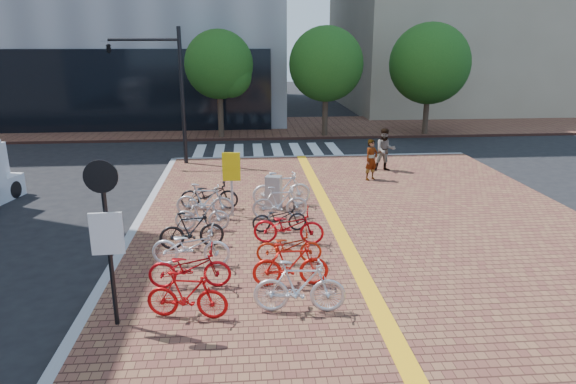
{
  "coord_description": "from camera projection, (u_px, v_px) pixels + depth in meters",
  "views": [
    {
      "loc": [
        -0.68,
        -11.93,
        5.48
      ],
      "look_at": [
        0.53,
        2.13,
        1.3
      ],
      "focal_mm": 32.0,
      "sensor_mm": 36.0,
      "label": 1
    }
  ],
  "objects": [
    {
      "name": "ground",
      "position": [
        274.0,
        265.0,
        13.0
      ],
      "size": [
        120.0,
        120.0,
        0.0
      ],
      "primitive_type": "plane",
      "color": "black",
      "rests_on": "ground"
    },
    {
      "name": "sidewalk",
      "position": [
        474.0,
        382.0,
        8.45
      ],
      "size": [
        14.0,
        34.0,
        0.15
      ],
      "primitive_type": "cube",
      "color": "brown",
      "rests_on": "ground"
    },
    {
      "name": "tactile_strip",
      "position": [
        415.0,
        381.0,
        8.35
      ],
      "size": [
        0.4,
        34.0,
        0.01
      ],
      "primitive_type": "cube",
      "color": "gold",
      "rests_on": "sidewalk"
    },
    {
      "name": "kerb_north",
      "position": [
        322.0,
        157.0,
        24.69
      ],
      "size": [
        14.0,
        0.25,
        0.15
      ],
      "primitive_type": "cube",
      "color": "gray",
      "rests_on": "ground"
    },
    {
      "name": "far_sidewalk",
      "position": [
        255.0,
        128.0,
        33.04
      ],
      "size": [
        70.0,
        8.0,
        0.15
      ],
      "primitive_type": "cube",
      "color": "brown",
      "rests_on": "ground"
    },
    {
      "name": "crosswalk",
      "position": [
        268.0,
        151.0,
        26.42
      ],
      "size": [
        7.5,
        4.0,
        0.01
      ],
      "color": "silver",
      "rests_on": "ground"
    },
    {
      "name": "street_trees",
      "position": [
        344.0,
        66.0,
        28.93
      ],
      "size": [
        16.2,
        4.6,
        6.35
      ],
      "color": "#38281E",
      "rests_on": "far_sidewalk"
    },
    {
      "name": "bike_0",
      "position": [
        187.0,
        295.0,
        10.13
      ],
      "size": [
        1.71,
        0.76,
        0.99
      ],
      "primitive_type": "imported",
      "rotation": [
        0.0,
        0.0,
        1.39
      ],
      "color": "red",
      "rests_on": "sidewalk"
    },
    {
      "name": "bike_1",
      "position": [
        190.0,
        267.0,
        11.41
      ],
      "size": [
        1.85,
        0.68,
        0.97
      ],
      "primitive_type": "imported",
      "rotation": [
        0.0,
        0.0,
        1.55
      ],
      "color": "#A90C12",
      "rests_on": "sidewalk"
    },
    {
      "name": "bike_2",
      "position": [
        191.0,
        246.0,
        12.53
      ],
      "size": [
        2.0,
        0.91,
        1.01
      ],
      "primitive_type": "imported",
      "rotation": [
        0.0,
        0.0,
        1.44
      ],
      "color": "white",
      "rests_on": "sidewalk"
    },
    {
      "name": "bike_3",
      "position": [
        192.0,
        230.0,
        13.57
      ],
      "size": [
        1.75,
        0.72,
        1.02
      ],
      "primitive_type": "imported",
      "rotation": [
        0.0,
        0.0,
        1.71
      ],
      "color": "black",
      "rests_on": "sidewalk"
    },
    {
      "name": "bike_4",
      "position": [
        202.0,
        215.0,
        14.84
      ],
      "size": [
        1.61,
        0.54,
        0.95
      ],
      "primitive_type": "imported",
      "rotation": [
        0.0,
        0.0,
        1.51
      ],
      "color": "#B1B0B5",
      "rests_on": "sidewalk"
    },
    {
      "name": "bike_5",
      "position": [
        205.0,
        201.0,
        15.85
      ],
      "size": [
        1.91,
        0.88,
        1.11
      ],
      "primitive_type": "imported",
      "rotation": [
        0.0,
        0.0,
        1.37
      ],
      "color": "#ABABB0",
      "rests_on": "sidewalk"
    },
    {
      "name": "bike_6",
      "position": [
        209.0,
        194.0,
        16.76
      ],
      "size": [
        1.93,
        0.79,
        0.99
      ],
      "primitive_type": "imported",
      "rotation": [
        0.0,
        0.0,
        1.5
      ],
      "color": "black",
      "rests_on": "sidewalk"
    },
    {
      "name": "bike_7",
      "position": [
        300.0,
        287.0,
        10.33
      ],
      "size": [
        1.92,
        0.7,
        1.13
      ],
      "primitive_type": "imported",
      "rotation": [
        0.0,
        0.0,
        1.48
      ],
      "color": "silver",
      "rests_on": "sidewalk"
    },
    {
      "name": "bike_8",
      "position": [
        291.0,
        264.0,
        11.46
      ],
      "size": [
        1.72,
        0.49,
        1.03
      ],
      "primitive_type": "imported",
      "rotation": [
        0.0,
        0.0,
        1.57
      ],
      "color": "red",
      "rests_on": "sidewalk"
    },
    {
      "name": "bike_9",
      "position": [
        289.0,
        247.0,
        12.69
      ],
      "size": [
        1.64,
        0.62,
        0.85
      ],
      "primitive_type": "imported",
      "rotation": [
        0.0,
        0.0,
        1.54
      ],
      "color": "#AB210C",
      "rests_on": "sidewalk"
    },
    {
      "name": "bike_10",
      "position": [
        289.0,
        226.0,
        13.89
      ],
      "size": [
        2.0,
        0.96,
        1.01
      ],
      "primitive_type": "imported",
      "rotation": [
        0.0,
        0.0,
        1.41
      ],
      "color": "#B50C14",
      "rests_on": "sidewalk"
    },
    {
      "name": "bike_11",
      "position": [
        279.0,
        218.0,
        14.8
      ],
      "size": [
        1.62,
        0.66,
        0.83
      ],
      "primitive_type": "imported",
      "rotation": [
        0.0,
        0.0,
        1.64
      ],
      "color": "black",
      "rests_on": "sidewalk"
    },
    {
      "name": "bike_12",
      "position": [
        280.0,
        203.0,
        15.84
      ],
      "size": [
        1.75,
        0.58,
        1.03
      ],
      "primitive_type": "imported",
      "rotation": [
        0.0,
        0.0,
        1.62
      ],
      "color": "#B9B9BE",
      "rests_on": "sidewalk"
    },
    {
      "name": "bike_13",
      "position": [
        282.0,
        189.0,
        17.03
      ],
      "size": [
        1.98,
        0.66,
        1.17
      ],
      "primitive_type": "imported",
      "rotation": [
        0.0,
        0.0,
        1.63
      ],
      "color": "silver",
      "rests_on": "sidewalk"
    },
    {
      "name": "pedestrian_a",
      "position": [
        371.0,
        160.0,
        20.21
      ],
      "size": [
        0.71,
        0.63,
        1.62
      ],
      "primitive_type": "imported",
      "rotation": [
        0.0,
        0.0,
        0.51
      ],
      "color": "gray",
      "rests_on": "sidewalk"
    },
    {
      "name": "pedestrian_b",
      "position": [
        385.0,
        150.0,
        21.62
      ],
      "size": [
        0.89,
        0.7,
        1.8
      ],
      "primitive_type": "imported",
      "rotation": [
        0.0,
        0.0,
        -0.03
      ],
      "color": "#4C5360",
      "rests_on": "sidewalk"
    },
    {
      "name": "utility_box",
      "position": [
        274.0,
        192.0,
        16.78
      ],
      "size": [
        0.59,
        0.5,
        1.1
      ],
      "primitive_type": "cube",
      "rotation": [
        0.0,
        0.0,
        -0.32
      ],
      "color": "#A7A7AC",
      "rests_on": "sidewalk"
    },
    {
      "name": "yellow_sign",
      "position": [
        231.0,
        172.0,
        15.8
      ],
      "size": [
        0.56,
        0.14,
        2.05
      ],
      "color": "#B7B7BC",
      "rests_on": "sidewalk"
    },
    {
      "name": "notice_sign",
      "position": [
        106.0,
        224.0,
        9.42
      ],
      "size": [
        0.61,
        0.14,
        3.3
      ],
      "color": "black",
      "rests_on": "sidewalk"
    },
    {
      "name": "traffic_light_pole",
      "position": [
        149.0,
        71.0,
        21.94
      ],
      "size": [
        3.17,
        1.22,
        5.9
      ],
      "color": "black",
      "rests_on": "sidewalk"
    }
  ]
}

